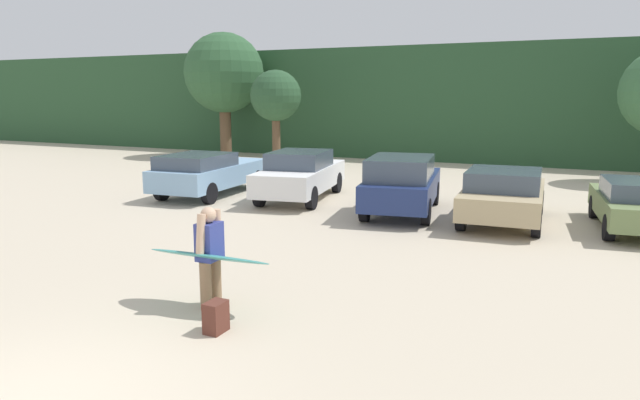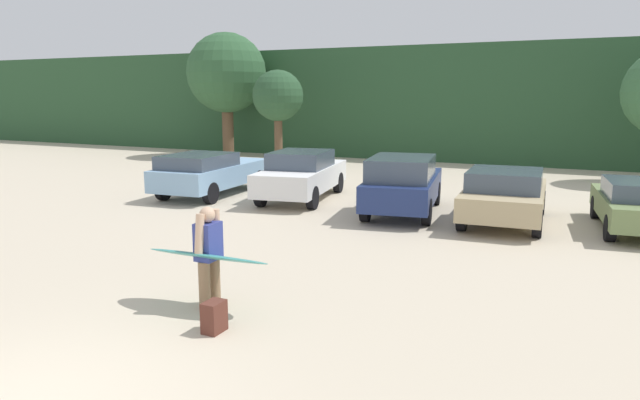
{
  "view_description": "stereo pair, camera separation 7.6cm",
  "coord_description": "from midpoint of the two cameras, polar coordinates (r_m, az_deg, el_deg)",
  "views": [
    {
      "loc": [
        5.32,
        -3.74,
        3.33
      ],
      "look_at": [
        0.2,
        7.02,
        1.14
      ],
      "focal_mm": 32.37,
      "sensor_mm": 36.0,
      "label": 1
    },
    {
      "loc": [
        5.39,
        -3.71,
        3.33
      ],
      "look_at": [
        0.2,
        7.02,
        1.14
      ],
      "focal_mm": 32.37,
      "sensor_mm": 36.0,
      "label": 2
    }
  ],
  "objects": [
    {
      "name": "backpack_dropped",
      "position": [
        8.47,
        -10.17,
        -11.29
      ],
      "size": [
        0.24,
        0.34,
        0.45
      ],
      "color": "#592D23",
      "rests_on": "ground_plane"
    },
    {
      "name": "parked_car_sky_blue",
      "position": [
        19.59,
        -10.76,
        2.73
      ],
      "size": [
        2.31,
        4.82,
        1.44
      ],
      "rotation": [
        0.0,
        0.0,
        1.65
      ],
      "color": "#84ADD1",
      "rests_on": "ground_plane"
    },
    {
      "name": "surfboard_teal",
      "position": [
        9.2,
        -10.88,
        -5.48
      ],
      "size": [
        2.17,
        0.69,
        0.26
      ],
      "rotation": [
        0.0,
        0.0,
        3.19
      ],
      "color": "teal"
    },
    {
      "name": "person_adult",
      "position": [
        9.23,
        -10.73,
        -4.97
      ],
      "size": [
        0.31,
        0.61,
        1.62
      ],
      "rotation": [
        0.0,
        0.0,
        3.17
      ],
      "color": "#8C6B4C",
      "rests_on": "ground_plane"
    },
    {
      "name": "tree_center_right",
      "position": [
        31.89,
        -9.17,
        12.23
      ],
      "size": [
        4.24,
        4.24,
        6.58
      ],
      "color": "brown",
      "rests_on": "ground_plane"
    },
    {
      "name": "parked_car_tan",
      "position": [
        15.83,
        17.91,
        0.53
      ],
      "size": [
        2.21,
        4.41,
        1.42
      ],
      "rotation": [
        0.0,
        0.0,
        1.63
      ],
      "color": "tan",
      "rests_on": "ground_plane"
    },
    {
      "name": "hillside_ridge",
      "position": [
        34.7,
        17.17,
        9.18
      ],
      "size": [
        108.0,
        12.0,
        5.73
      ],
      "primitive_type": "cube",
      "color": "#284C2D",
      "rests_on": "ground_plane"
    },
    {
      "name": "tree_left",
      "position": [
        28.13,
        -4.11,
        10.15
      ],
      "size": [
        2.44,
        2.44,
        4.49
      ],
      "color": "brown",
      "rests_on": "ground_plane"
    },
    {
      "name": "parked_car_navy",
      "position": [
        16.37,
        8.34,
        1.64
      ],
      "size": [
        2.53,
        4.69,
        1.65
      ],
      "rotation": [
        0.0,
        0.0,
        1.75
      ],
      "color": "navy",
      "rests_on": "ground_plane"
    },
    {
      "name": "parked_car_white",
      "position": [
        18.5,
        -1.7,
        2.58
      ],
      "size": [
        2.59,
        4.94,
        1.56
      ],
      "rotation": [
        0.0,
        0.0,
        1.74
      ],
      "color": "white",
      "rests_on": "ground_plane"
    }
  ]
}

